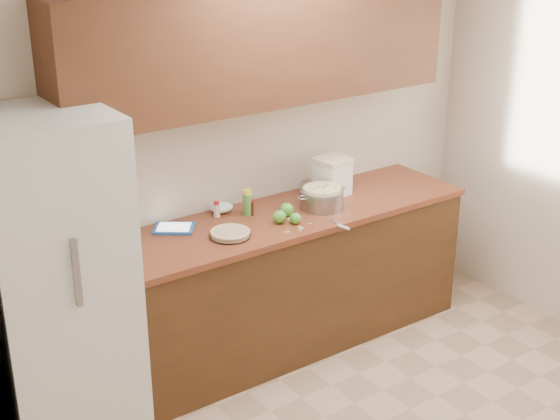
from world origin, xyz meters
TOP-DOWN VIEW (x-y plane):
  - room_shell at (0.00, 0.00)m, footprint 3.60×3.60m
  - counter_run at (0.00, 1.48)m, footprint 2.64×0.68m
  - upper_cabinets at (0.00, 1.63)m, footprint 2.60×0.34m
  - fridge at (-1.44, 1.44)m, footprint 0.70×0.70m
  - pie at (-0.41, 1.37)m, footprint 0.24×0.24m
  - colander at (0.31, 1.43)m, footprint 0.37×0.28m
  - flour_canister at (0.52, 1.58)m, footprint 0.23×0.23m
  - tablet at (-0.62, 1.66)m, footprint 0.30×0.28m
  - paring_knife at (0.22, 1.10)m, footprint 0.05×0.19m
  - lemon_bottle at (-0.14, 1.60)m, footprint 0.06×0.06m
  - cinnamon_shaker at (-0.31, 1.68)m, footprint 0.04×0.04m
  - vanilla_bottle at (-0.12, 1.58)m, footprint 0.04×0.04m
  - mixing_bowl at (0.42, 1.61)m, footprint 0.24×0.24m
  - paper_towel at (-0.25, 1.73)m, footprint 0.16×0.14m
  - apple_left at (-0.05, 1.38)m, footprint 0.08×0.08m
  - apple_center at (0.05, 1.44)m, footprint 0.09×0.09m
  - apple_front at (0.02, 1.31)m, footprint 0.07×0.07m
  - peel_a at (0.01, 1.24)m, footprint 0.02×0.04m
  - peel_b at (-0.09, 1.24)m, footprint 0.04×0.03m
  - peel_c at (0.01, 1.43)m, footprint 0.04×0.03m
  - peel_d at (0.09, 1.26)m, footprint 0.03×0.02m
  - peel_e at (-0.01, 1.22)m, footprint 0.03×0.03m
  - peel_f at (0.04, 1.40)m, footprint 0.04×0.04m

SIDE VIEW (x-z plane):
  - counter_run at x=0.00m, z-range 0.00..0.92m
  - fridge at x=-1.44m, z-range 0.00..1.80m
  - peel_a at x=0.01m, z-range 0.92..0.92m
  - peel_b at x=-0.09m, z-range 0.92..0.92m
  - peel_c at x=0.01m, z-range 0.92..0.92m
  - peel_d at x=0.09m, z-range 0.92..0.92m
  - peel_e at x=-0.01m, z-range 0.92..0.92m
  - peel_f at x=0.04m, z-range 0.92..0.92m
  - paring_knife at x=0.22m, z-range 0.92..0.94m
  - tablet at x=-0.62m, z-range 0.92..0.94m
  - pie at x=-0.41m, z-range 0.92..0.96m
  - paper_towel at x=-0.25m, z-range 0.92..0.98m
  - apple_front at x=0.02m, z-range 0.91..1.00m
  - apple_left at x=-0.05m, z-range 0.91..1.01m
  - apple_center at x=0.05m, z-range 0.91..1.01m
  - mixing_bowl at x=0.42m, z-range 0.92..1.01m
  - cinnamon_shaker at x=-0.31m, z-range 0.92..1.02m
  - vanilla_bottle at x=-0.12m, z-range 0.92..1.02m
  - colander at x=0.31m, z-range 0.92..1.06m
  - lemon_bottle at x=-0.14m, z-range 0.92..1.08m
  - flour_canister at x=0.52m, z-range 0.92..1.18m
  - room_shell at x=0.00m, z-range -0.50..3.10m
  - upper_cabinets at x=0.00m, z-range 1.60..2.30m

